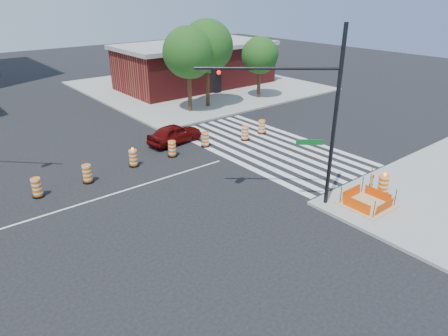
{
  "coord_description": "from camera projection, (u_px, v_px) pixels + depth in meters",
  "views": [
    {
      "loc": [
        -6.95,
        -17.85,
        9.63
      ],
      "look_at": [
        4.6,
        -3.46,
        1.4
      ],
      "focal_mm": 32.0,
      "sensor_mm": 36.0,
      "label": 1
    }
  ],
  "objects": [
    {
      "name": "median_drum_5",
      "position": [
        133.0,
        158.0,
        23.71
      ],
      "size": [
        0.6,
        0.6,
        1.18
      ],
      "color": "black",
      "rests_on": "ground"
    },
    {
      "name": "tree_north_d",
      "position": [
        207.0,
        49.0,
        33.91
      ],
      "size": [
        4.44,
        4.44,
        7.55
      ],
      "color": "#382314",
      "rests_on": "ground"
    },
    {
      "name": "brick_storefront",
      "position": [
        196.0,
        65.0,
        42.77
      ],
      "size": [
        16.5,
        8.5,
        4.6
      ],
      "color": "maroon",
      "rests_on": "ground"
    },
    {
      "name": "crosswalk_east",
      "position": [
        265.0,
        147.0,
        26.86
      ],
      "size": [
        6.75,
        13.5,
        0.01
      ],
      "color": "silver",
      "rests_on": "ground"
    },
    {
      "name": "lane_centerline",
      "position": [
        113.0,
        194.0,
        20.6
      ],
      "size": [
        14.0,
        0.12,
        0.01
      ],
      "primitive_type": "cube",
      "color": "silver",
      "rests_on": "ground"
    },
    {
      "name": "median_drum_7",
      "position": [
        205.0,
        140.0,
        26.71
      ],
      "size": [
        0.6,
        0.6,
        1.02
      ],
      "color": "black",
      "rests_on": "ground"
    },
    {
      "name": "median_drum_3",
      "position": [
        37.0,
        188.0,
        20.17
      ],
      "size": [
        0.6,
        0.6,
        1.02
      ],
      "color": "black",
      "rests_on": "ground"
    },
    {
      "name": "pit_drum",
      "position": [
        383.0,
        185.0,
        20.09
      ],
      "size": [
        0.61,
        0.61,
        1.19
      ],
      "color": "black",
      "rests_on": "ground"
    },
    {
      "name": "barricade",
      "position": [
        372.0,
        180.0,
        20.36
      ],
      "size": [
        0.77,
        0.6,
        1.1
      ],
      "rotation": [
        0.0,
        0.0,
        0.65
      ],
      "color": "#FF6905",
      "rests_on": "ground"
    },
    {
      "name": "median_drum_6",
      "position": [
        172.0,
        149.0,
        25.12
      ],
      "size": [
        0.6,
        0.6,
        1.02
      ],
      "color": "black",
      "rests_on": "ground"
    },
    {
      "name": "tree_north_c",
      "position": [
        189.0,
        55.0,
        32.55
      ],
      "size": [
        4.19,
        4.19,
        7.12
      ],
      "color": "#382314",
      "rests_on": "ground"
    },
    {
      "name": "median_drum_8",
      "position": [
        245.0,
        134.0,
        27.84
      ],
      "size": [
        0.6,
        0.6,
        1.02
      ],
      "color": "black",
      "rests_on": "ground"
    },
    {
      "name": "signal_pole_se",
      "position": [
        297.0,
        103.0,
        17.55
      ],
      "size": [
        4.89,
        4.17,
        8.31
      ],
      "rotation": [
        0.0,
        0.0,
        2.44
      ],
      "color": "black",
      "rests_on": "ground"
    },
    {
      "name": "sidewalk_ne",
      "position": [
        197.0,
        86.0,
        43.69
      ],
      "size": [
        22.0,
        22.0,
        0.15
      ],
      "primitive_type": "cube",
      "color": "gray",
      "rests_on": "ground"
    },
    {
      "name": "tree_north_e",
      "position": [
        260.0,
        57.0,
        37.29
      ],
      "size": [
        3.47,
        3.42,
        5.82
      ],
      "color": "#382314",
      "rests_on": "ground"
    },
    {
      "name": "red_coupe",
      "position": [
        175.0,
        134.0,
        27.25
      ],
      "size": [
        4.16,
        2.15,
        1.35
      ],
      "primitive_type": "imported",
      "rotation": [
        0.0,
        0.0,
        1.71
      ],
      "color": "#550807",
      "rests_on": "ground"
    },
    {
      "name": "median_drum_4",
      "position": [
        87.0,
        174.0,
        21.7
      ],
      "size": [
        0.6,
        0.6,
        1.02
      ],
      "color": "black",
      "rests_on": "ground"
    },
    {
      "name": "median_drum_9",
      "position": [
        262.0,
        127.0,
        29.15
      ],
      "size": [
        0.6,
        0.6,
        1.02
      ],
      "color": "black",
      "rests_on": "ground"
    },
    {
      "name": "excavation_pit",
      "position": [
        367.0,
        203.0,
        19.25
      ],
      "size": [
        2.2,
        2.2,
        0.9
      ],
      "color": "tan",
      "rests_on": "ground"
    },
    {
      "name": "ground",
      "position": [
        113.0,
        194.0,
        20.6
      ],
      "size": [
        120.0,
        120.0,
        0.0
      ],
      "primitive_type": "plane",
      "color": "black",
      "rests_on": "ground"
    }
  ]
}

